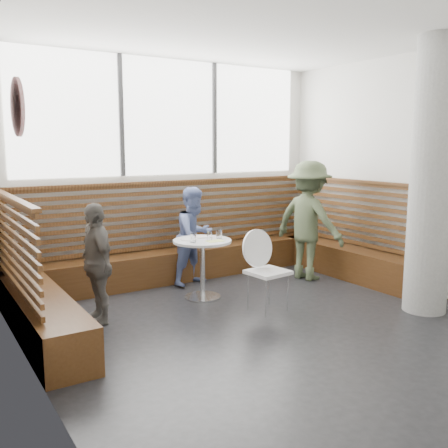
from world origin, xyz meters
TOP-DOWN VIEW (x-y plane):
  - room at (0.00, 0.00)m, footprint 5.00×5.00m
  - booth at (0.00, 1.77)m, footprint 5.00×2.50m
  - concrete_column at (1.85, -0.60)m, footprint 0.50×0.50m
  - wall_art at (-2.46, 0.40)m, footprint 0.03×0.50m
  - cafe_table at (-0.17, 1.26)m, footprint 0.75×0.75m
  - cafe_chair at (0.25, 0.48)m, footprint 0.46×0.45m
  - adult_man at (1.65, 1.26)m, footprint 0.88×1.25m
  - child_back at (0.08, 1.90)m, footprint 0.81×0.72m
  - child_left at (-1.61, 1.10)m, footprint 0.34×0.80m
  - plate_near at (-0.32, 1.35)m, footprint 0.20×0.20m
  - plate_far at (-0.09, 1.42)m, footprint 0.22×0.22m
  - glass_left at (-0.35, 1.17)m, footprint 0.07×0.07m
  - glass_mid at (-0.11, 1.18)m, footprint 0.07×0.07m
  - glass_right at (0.07, 1.24)m, footprint 0.07×0.07m
  - menu_card at (-0.07, 1.09)m, footprint 0.23×0.17m

SIDE VIEW (x-z plane):
  - booth at x=0.00m, z-range -0.31..1.13m
  - cafe_table at x=-0.17m, z-range 0.17..0.94m
  - cafe_chair at x=0.25m, z-range 0.09..1.05m
  - child_left at x=-1.61m, z-range 0.00..1.36m
  - child_back at x=0.08m, z-range 0.00..1.40m
  - menu_card at x=-0.07m, z-range 0.77..0.78m
  - plate_near at x=-0.32m, z-range 0.77..0.79m
  - plate_far at x=-0.09m, z-range 0.77..0.79m
  - glass_mid at x=-0.11m, z-range 0.77..0.88m
  - glass_left at x=-0.35m, z-range 0.77..0.89m
  - glass_right at x=0.07m, z-range 0.77..0.89m
  - adult_man at x=1.65m, z-range 0.00..1.75m
  - concrete_column at x=1.85m, z-range 0.00..3.20m
  - room at x=0.00m, z-range 0.00..3.20m
  - wall_art at x=-2.46m, z-range 2.05..2.55m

